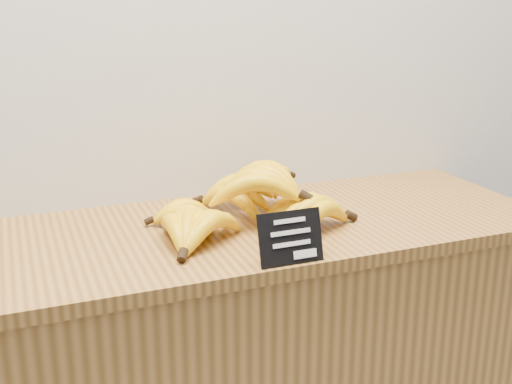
% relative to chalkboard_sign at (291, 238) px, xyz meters
% --- Properties ---
extents(counter_top, '(1.42, 0.54, 0.03)m').
position_rel_chalkboard_sign_xyz_m(counter_top, '(0.00, 0.24, -0.07)').
color(counter_top, olive).
rests_on(counter_top, counter).
extents(chalkboard_sign, '(0.13, 0.03, 0.10)m').
position_rel_chalkboard_sign_xyz_m(chalkboard_sign, '(0.00, 0.00, 0.00)').
color(chalkboard_sign, black).
rests_on(chalkboard_sign, counter_top).
extents(banana_pile, '(0.52, 0.44, 0.13)m').
position_rel_chalkboard_sign_xyz_m(banana_pile, '(-0.00, 0.24, 0.00)').
color(banana_pile, yellow).
rests_on(banana_pile, counter_top).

